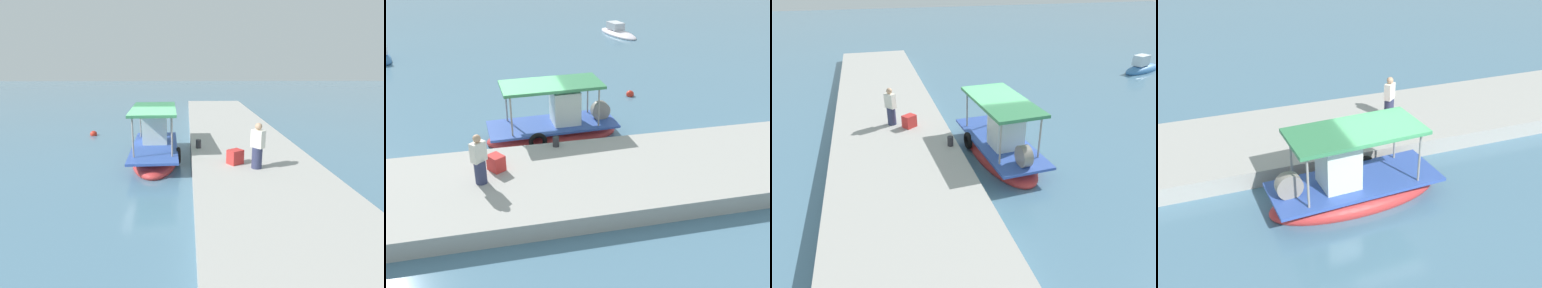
% 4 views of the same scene
% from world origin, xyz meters
% --- Properties ---
extents(ground_plane, '(120.00, 120.00, 0.00)m').
position_xyz_m(ground_plane, '(0.00, 0.00, 0.00)').
color(ground_plane, slate).
extents(dock_quay, '(36.00, 4.95, 0.60)m').
position_xyz_m(dock_quay, '(0.00, -4.30, 0.30)').
color(dock_quay, '#ACA9A3').
rests_on(dock_quay, ground_plane).
extents(main_fishing_boat, '(5.66, 2.40, 2.78)m').
position_xyz_m(main_fishing_boat, '(0.97, -0.15, 0.47)').
color(main_fishing_boat, red).
rests_on(main_fishing_boat, ground_plane).
extents(fisherman_near_bollard, '(0.54, 0.53, 1.70)m').
position_xyz_m(fisherman_near_bollard, '(-2.12, -4.20, 1.38)').
color(fisherman_near_bollard, '#313658').
rests_on(fisherman_near_bollard, dock_quay).
extents(mooring_bollard, '(0.24, 0.24, 0.39)m').
position_xyz_m(mooring_bollard, '(0.67, -2.15, 0.80)').
color(mooring_bollard, '#2D2D33').
rests_on(mooring_bollard, dock_quay).
extents(cargo_crate, '(0.65, 0.68, 0.55)m').
position_xyz_m(cargo_crate, '(-1.60, -3.48, 0.88)').
color(cargo_crate, red).
rests_on(cargo_crate, dock_quay).
extents(marker_buoy, '(0.42, 0.42, 0.42)m').
position_xyz_m(marker_buoy, '(5.80, 4.12, 0.08)').
color(marker_buoy, red).
rests_on(marker_buoy, ground_plane).
extents(moored_boat_near, '(2.79, 5.36, 1.22)m').
position_xyz_m(moored_boat_near, '(9.83, 19.07, 0.15)').
color(moored_boat_near, white).
rests_on(moored_boat_near, ground_plane).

